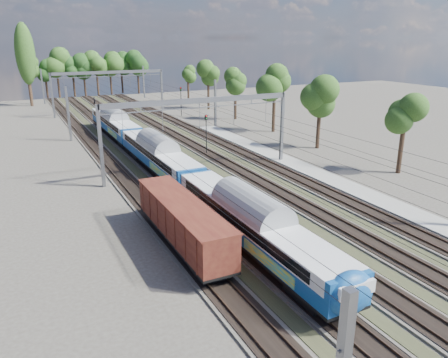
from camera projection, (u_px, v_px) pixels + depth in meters
name	position (u px, v px, depth m)	size (l,w,h in m)	color
ground	(392.00, 300.00, 27.13)	(220.00, 220.00, 0.00)	#47423A
track_bed	(161.00, 146.00, 65.45)	(21.00, 130.00, 0.34)	#47423A
platform	(333.00, 181.00, 49.20)	(3.00, 70.00, 0.30)	gray
catenary	(146.00, 98.00, 70.20)	(25.65, 130.00, 9.00)	slate
tree_belt	(123.00, 69.00, 107.13)	(39.10, 99.25, 12.35)	black
poplar	(25.00, 54.00, 100.87)	(4.40, 4.40, 19.04)	black
emu_train	(159.00, 152.00, 51.54)	(3.19, 67.49, 4.67)	black
freight_boxcar	(183.00, 221.00, 33.39)	(2.88, 13.89, 3.58)	black
worker	(95.00, 101.00, 106.16)	(0.67, 0.44, 1.84)	black
signal_near	(206.00, 130.00, 60.06)	(0.39, 0.36, 5.56)	black
signal_far	(181.00, 98.00, 90.38)	(0.38, 0.35, 5.89)	black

